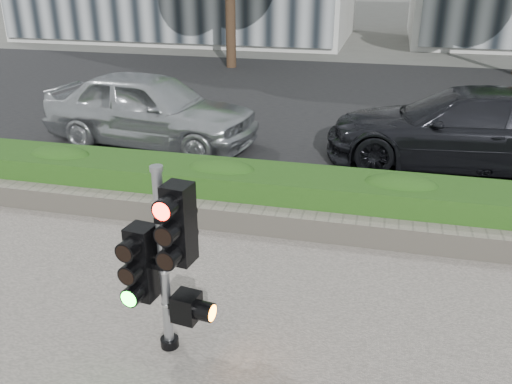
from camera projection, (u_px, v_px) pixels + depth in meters
ground at (258, 313)px, 6.11m from camera, size 120.00×120.00×0.00m
road at (342, 103)px, 15.03m from camera, size 60.00×13.00×0.02m
curb at (303, 198)px, 8.90m from camera, size 60.00×0.25×0.12m
stone_wall at (289, 224)px, 7.72m from camera, size 12.00×0.32×0.34m
hedge at (297, 195)px, 8.24m from camera, size 12.00×1.00×0.68m
traffic_signal at (167, 252)px, 5.13m from camera, size 0.70×0.54×1.96m
car_silver at (150, 109)px, 11.34m from camera, size 4.75×2.40×1.55m
car_dark at (463, 128)px, 10.19m from camera, size 5.10×2.12×1.47m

